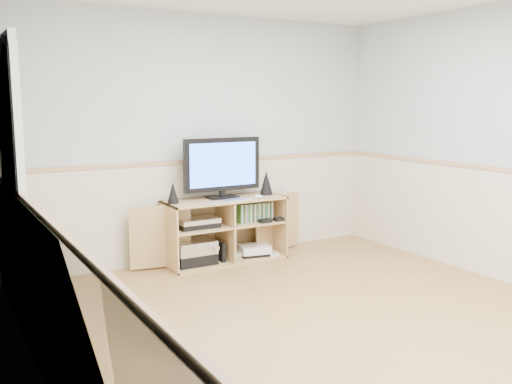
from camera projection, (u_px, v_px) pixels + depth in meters
room at (325, 160)px, 4.03m from camera, size 4.04×4.54×2.54m
media_cabinet at (223, 228)px, 5.88m from camera, size 1.95×0.47×0.65m
monitor at (222, 166)px, 5.77m from camera, size 0.84×0.18×0.62m
speaker_left at (173, 193)px, 5.51m from camera, size 0.11×0.11×0.21m
speaker_right at (266, 183)px, 6.03m from camera, size 0.14×0.14×0.25m
keyboard at (236, 200)px, 5.69m from camera, size 0.33×0.18×0.01m
mouse at (259, 196)px, 5.82m from camera, size 0.10×0.07×0.04m
av_components at (195, 244)px, 5.68m from camera, size 0.50×0.30×0.47m
game_consoles at (253, 250)px, 6.02m from camera, size 0.46×0.32×0.11m
game_cases at (254, 212)px, 5.96m from camera, size 0.39×0.14×0.19m
wall_outlet at (286, 193)px, 6.45m from camera, size 0.12×0.03×0.12m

